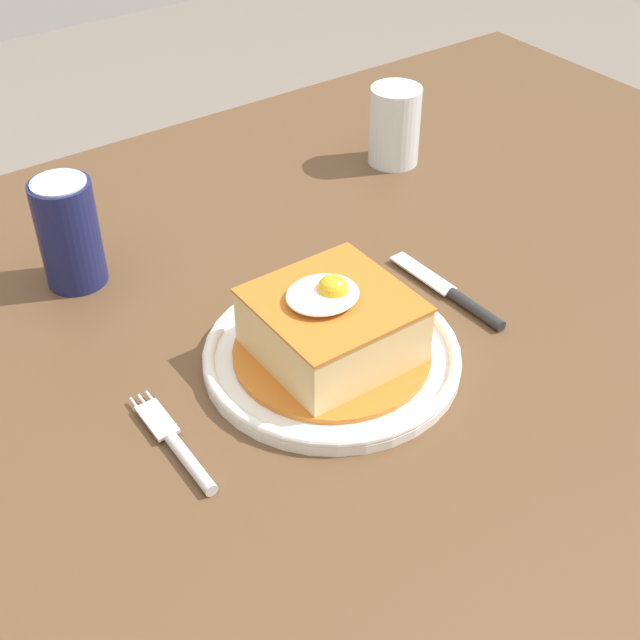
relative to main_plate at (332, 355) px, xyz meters
name	(u,v)px	position (x,y,z in m)	size (l,w,h in m)	color
dining_table	(346,387)	(0.05, 0.04, -0.09)	(1.47, 1.05, 0.73)	brown
main_plate	(332,355)	(0.00, 0.00, 0.00)	(0.25, 0.25, 0.02)	white
sandwich_meal	(332,327)	(0.00, 0.00, 0.03)	(0.20, 0.20, 0.09)	#C66B23
fork	(180,449)	(-0.18, -0.02, 0.00)	(0.02, 0.14, 0.01)	silver
knife	(460,299)	(0.17, 0.00, 0.00)	(0.02, 0.17, 0.01)	#262628
soda_can	(69,233)	(-0.15, 0.28, 0.05)	(0.07, 0.07, 0.12)	#191E51
drinking_glass	(394,131)	(0.31, 0.29, 0.04)	(0.07, 0.07, 0.10)	silver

